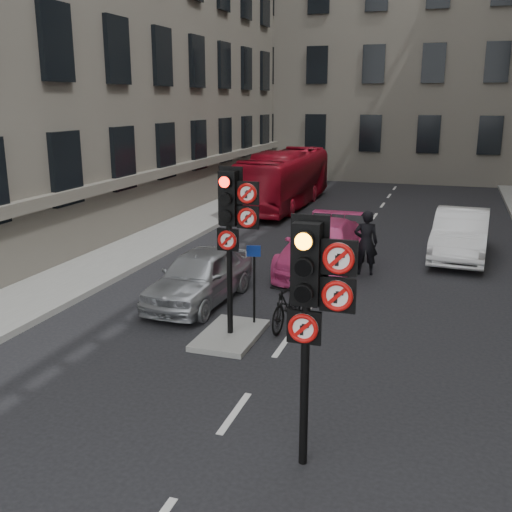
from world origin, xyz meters
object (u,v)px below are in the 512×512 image
Objects in this scene: car_white at (461,234)px; signal_near at (313,291)px; car_silver at (200,276)px; info_sign at (254,273)px; signal_far at (233,216)px; car_pink at (322,247)px; motorcycle at (287,304)px; bus_red at (284,179)px; motorcyclist at (366,243)px.

signal_near is at bearing -95.71° from car_white.
info_sign is (1.87, -1.27, 0.60)m from car_silver.
signal_near is 1.00× the size of signal_far.
motorcycle is (0.24, -4.86, -0.18)m from car_pink.
car_white is 0.50× the size of bus_red.
signal_far is 0.76× the size of car_white.
car_white is 3.95m from motorcyclist.
info_sign is at bearing -115.63° from car_white.
car_pink is (2.33, 3.86, 0.04)m from car_silver.
signal_far is 16.52m from bus_red.
motorcyclist reaches higher than car_silver.
motorcyclist is (1.98, 5.80, -1.74)m from signal_far.
signal_far is 10.06m from car_white.
signal_near reaches higher than motorcycle.
car_silver is 2.19× the size of motorcycle.
signal_near is 4.77m from signal_far.
car_white is 2.62× the size of info_sign.
motorcyclist is (1.31, -0.06, 0.23)m from car_pink.
bus_red is (-4.03, 10.26, 0.60)m from car_pink.
signal_far is at bearing -78.10° from bus_red.
motorcyclist reaches higher than car_pink.
car_silver is 2.76m from motorcycle.
car_white is 4.88m from car_pink.
car_silver is 0.80× the size of car_pink.
signal_far is 0.38× the size of bus_red.
motorcyclist is (-0.62, 9.80, -1.62)m from signal_near.
info_sign reaches higher than motorcycle.
car_silver is 14.23m from bus_red.
motorcycle is at bearing 5.14° from info_sign.
bus_red is at bearing 99.91° from car_silver.
motorcycle is 1.05m from info_sign.
motorcyclist reaches higher than car_white.
bus_red is (-7.99, 7.41, 0.54)m from car_white.
car_pink is at bearing 98.68° from motorcycle.
info_sign is at bearing -31.05° from car_silver.
motorcycle is at bearing -86.23° from car_pink.
car_pink is 2.78× the size of info_sign.
bus_red is at bearing 112.39° from car_pink.
bus_red reaches higher than info_sign.
signal_near is 1.86× the size of motorcyclist.
car_white is at bearing -141.84° from motorcyclist.
bus_red is at bearing 101.76° from signal_far.
car_white is (2.04, 12.71, -1.81)m from signal_near.
bus_red is 5.19× the size of motorcycle.
bus_red reaches higher than car_pink.
car_silver is 2.22× the size of info_sign.
signal_near is 5.47m from info_sign.
signal_far is 3.29m from car_silver.
info_sign is (0.21, 0.74, -1.42)m from signal_far.
motorcyclist is (3.64, 3.79, 0.28)m from car_silver.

